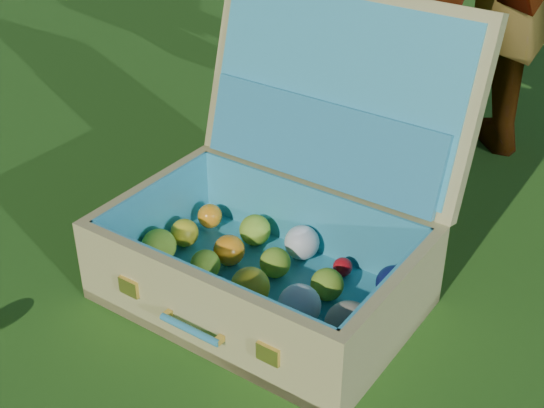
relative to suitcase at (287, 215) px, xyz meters
The scene contains 2 objects.
ground 0.29m from the suitcase, 128.20° to the right, with size 60.00×60.00×0.00m, color #215114.
suitcase is the anchor object (origin of this frame).
Camera 1 is at (0.50, -1.17, 1.06)m, focal length 50.00 mm.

